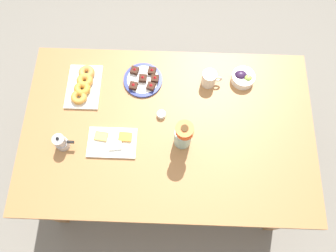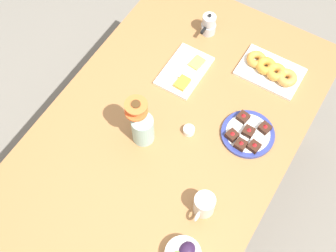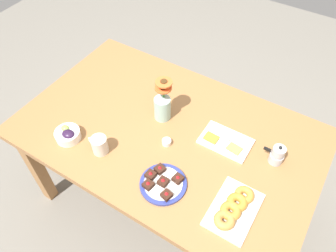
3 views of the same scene
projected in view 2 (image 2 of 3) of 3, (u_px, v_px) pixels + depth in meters
The scene contains 9 objects.
ground_plane at pixel (168, 194), 2.60m from camera, with size 6.00×6.00×0.00m, color slate.
dining_table at pixel (168, 140), 2.03m from camera, with size 1.60×1.00×0.74m.
coffee_mug at pixel (204, 205), 1.74m from camera, with size 0.12×0.08×0.10m.
cheese_platter at pixel (185, 71), 2.09m from camera, with size 0.26×0.17×0.03m.
croissant_platter at pixel (271, 70), 2.08m from camera, with size 0.19×0.28×0.05m.
jam_cup_honey at pixel (189, 130), 1.94m from camera, with size 0.05×0.05×0.03m.
dessert_plate at pixel (248, 134), 1.93m from camera, with size 0.22×0.22×0.05m.
flower_vase at pixel (142, 127), 1.86m from camera, with size 0.10×0.11×0.25m.
moka_pot at pixel (209, 25), 2.17m from camera, with size 0.11×0.07×0.12m.
Camera 2 is at (0.80, 0.49, 2.46)m, focal length 50.00 mm.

